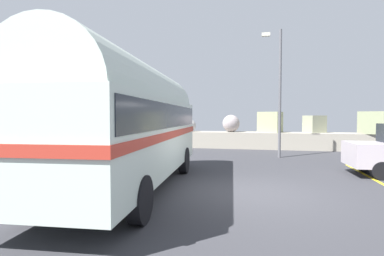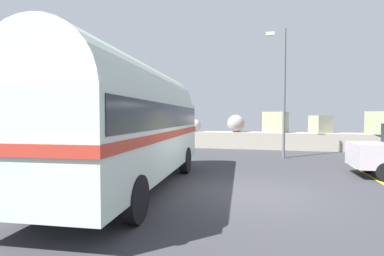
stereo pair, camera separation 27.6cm
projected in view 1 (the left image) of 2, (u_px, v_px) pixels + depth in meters
ground at (255, 193)px, 8.06m from camera, size 32.00×26.00×0.02m
breakwater at (259, 137)px, 19.49m from camera, size 31.36×2.51×2.46m
vintage_coach at (131, 119)px, 8.36m from camera, size 3.13×8.76×3.70m
lamp_post at (278, 86)px, 14.97m from camera, size 1.01×0.69×6.60m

